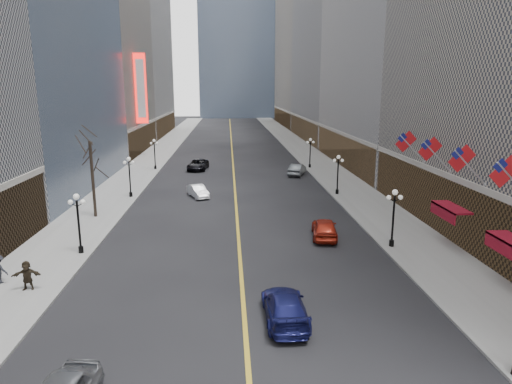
{
  "coord_description": "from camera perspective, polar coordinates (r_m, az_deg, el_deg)",
  "views": [
    {
      "loc": [
        -0.75,
        -2.84,
        12.15
      ],
      "look_at": [
        0.6,
        19.16,
        7.1
      ],
      "focal_mm": 32.0,
      "sensor_mm": 36.0,
      "label": 1
    }
  ],
  "objects": [
    {
      "name": "lane_line",
      "position": [
        83.73,
        -2.97,
        4.55
      ],
      "size": [
        0.25,
        200.0,
        0.02
      ],
      "primitive_type": "cube",
      "color": "gold",
      "rests_on": "ground"
    },
    {
      "name": "bldg_west_c",
      "position": [
        95.34,
        -22.68,
        19.82
      ],
      "size": [
        26.6,
        30.6,
        50.8
      ],
      "color": "#9F9584",
      "rests_on": "ground"
    },
    {
      "name": "awning_b",
      "position": [
        31.36,
        29.36,
        -5.63
      ],
      "size": [
        1.4,
        4.0,
        0.93
      ],
      "color": "maroon",
      "rests_on": "ground"
    },
    {
      "name": "streetlamp_east_2",
      "position": [
        53.18,
        10.21,
        2.68
      ],
      "size": [
        1.26,
        0.44,
        4.52
      ],
      "color": "black",
      "rests_on": "sidewalk_east"
    },
    {
      "name": "ped_west_far",
      "position": [
        31.32,
        -26.71,
        -9.29
      ],
      "size": [
        1.72,
        0.63,
        1.82
      ],
      "primitive_type": "imported",
      "rotation": [
        0.0,
        0.0,
        0.09
      ],
      "color": "black",
      "rests_on": "sidewalk_west"
    },
    {
      "name": "streetlamp_east_3",
      "position": [
        70.58,
        6.79,
        5.28
      ],
      "size": [
        1.26,
        0.44,
        4.52
      ],
      "color": "black",
      "rests_on": "sidewalk_east"
    },
    {
      "name": "bldg_east_d",
      "position": [
        156.07,
        8.34,
        19.78
      ],
      "size": [
        26.6,
        46.6,
        62.8
      ],
      "color": "#9F9584",
      "rests_on": "ground"
    },
    {
      "name": "car_sb_mid",
      "position": [
        38.2,
        8.56,
        -4.48
      ],
      "size": [
        2.66,
        5.14,
        1.67
      ],
      "primitive_type": "imported",
      "rotation": [
        0.0,
        0.0,
        3.0
      ],
      "color": "#9F2111",
      "rests_on": "ground"
    },
    {
      "name": "streetlamp_west_1",
      "position": [
        35.86,
        -21.35,
        -2.96
      ],
      "size": [
        1.26,
        0.44,
        4.52
      ],
      "color": "black",
      "rests_on": "sidewalk_west"
    },
    {
      "name": "streetlamp_east_1",
      "position": [
        36.35,
        16.83,
        -2.41
      ],
      "size": [
        1.26,
        0.44,
        4.52
      ],
      "color": "black",
      "rests_on": "sidewalk_east"
    },
    {
      "name": "streetlamp_west_2",
      "position": [
        52.84,
        -15.54,
        2.35
      ],
      "size": [
        1.26,
        0.44,
        4.52
      ],
      "color": "black",
      "rests_on": "sidewalk_west"
    },
    {
      "name": "car_sb_near",
      "position": [
        25.03,
        3.63,
        -14.14
      ],
      "size": [
        2.25,
        5.42,
        1.57
      ],
      "primitive_type": "imported",
      "rotation": [
        0.0,
        0.0,
        3.15
      ],
      "color": "navy",
      "rests_on": "ground"
    },
    {
      "name": "sidewalk_west",
      "position": [
        75.01,
        -13.66,
        3.27
      ],
      "size": [
        6.0,
        230.0,
        0.15
      ],
      "primitive_type": "cube",
      "color": "gray",
      "rests_on": "ground"
    },
    {
      "name": "streetlamp_west_3",
      "position": [
        70.33,
        -12.57,
        5.04
      ],
      "size": [
        1.26,
        0.44,
        4.52
      ],
      "color": "black",
      "rests_on": "sidewalk_west"
    },
    {
      "name": "flag_2",
      "position": [
        29.98,
        28.97,
        1.94
      ],
      "size": [
        2.87,
        0.12,
        2.87
      ],
      "color": "#B2B2B7",
      "rests_on": "ground"
    },
    {
      "name": "bldg_east_c",
      "position": [
        113.7,
        12.82,
        18.67
      ],
      "size": [
        26.6,
        40.6,
        48.8
      ],
      "color": "#9A9A9D",
      "rests_on": "ground"
    },
    {
      "name": "flag_3",
      "position": [
        34.23,
        24.57,
        3.56
      ],
      "size": [
        2.87,
        0.12,
        2.87
      ],
      "color": "#B2B2B7",
      "rests_on": "ground"
    },
    {
      "name": "car_sb_far",
      "position": [
        65.07,
        5.17,
        2.82
      ],
      "size": [
        3.35,
        5.24,
        1.63
      ],
      "primitive_type": "imported",
      "rotation": [
        0.0,
        0.0,
        2.79
      ],
      "color": "#4A4E51",
      "rests_on": "ground"
    },
    {
      "name": "theatre_marquee",
      "position": [
        84.21,
        -14.2,
        12.42
      ],
      "size": [
        2.0,
        0.55,
        12.0
      ],
      "color": "red",
      "rests_on": "ground"
    },
    {
      "name": "flag_5",
      "position": [
        43.23,
        18.42,
        5.79
      ],
      "size": [
        2.87,
        0.12,
        2.87
      ],
      "color": "#B2B2B7",
      "rests_on": "ground"
    },
    {
      "name": "car_nb_far",
      "position": [
        69.65,
        -7.27,
        3.42
      ],
      "size": [
        3.3,
        6.02,
        1.6
      ],
      "primitive_type": "imported",
      "rotation": [
        0.0,
        0.0,
        -0.12
      ],
      "color": "black",
      "rests_on": "ground"
    },
    {
      "name": "tree_west_far",
      "position": [
        45.08,
        -19.97,
        4.59
      ],
      "size": [
        3.6,
        3.6,
        7.92
      ],
      "color": "#2D231C",
      "rests_on": "sidewalk_west"
    },
    {
      "name": "flag_4",
      "position": [
        38.67,
        21.14,
        4.81
      ],
      "size": [
        2.87,
        0.12,
        2.87
      ],
      "color": "#B2B2B7",
      "rests_on": "ground"
    },
    {
      "name": "car_nb_mid",
      "position": [
        52.19,
        -7.26,
        0.1
      ],
      "size": [
        2.9,
        4.39,
        1.37
      ],
      "primitive_type": "imported",
      "rotation": [
        0.0,
        0.0,
        0.38
      ],
      "color": "white",
      "rests_on": "ground"
    },
    {
      "name": "awning_c",
      "position": [
        38.01,
        22.95,
        -1.95
      ],
      "size": [
        1.4,
        4.0,
        0.93
      ],
      "color": "maroon",
      "rests_on": "ground"
    },
    {
      "name": "sidewalk_east",
      "position": [
        75.29,
        7.85,
        3.55
      ],
      "size": [
        6.0,
        230.0,
        0.15
      ],
      "primitive_type": "cube",
      "color": "gray",
      "rests_on": "ground"
    }
  ]
}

